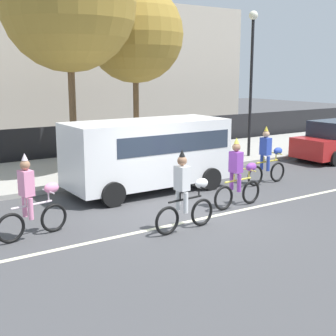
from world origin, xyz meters
name	(u,v)px	position (x,y,z in m)	size (l,w,h in m)	color
ground_plane	(183,215)	(0.00, 0.00, 0.00)	(80.00, 80.00, 0.00)	#424244
road_centre_line	(195,220)	(0.00, -0.50, 0.00)	(36.00, 0.14, 0.01)	beige
sidewalk_curb	(82,169)	(0.00, 6.50, 0.07)	(60.00, 5.00, 0.15)	#9E9B93
fence_line	(53,143)	(0.00, 9.40, 0.70)	(40.00, 0.08, 1.40)	black
building_backdrop	(4,69)	(0.44, 18.00, 3.76)	(28.00, 8.00, 7.52)	#B2A899
parade_cyclist_pink	(32,201)	(-3.73, 0.52, 0.84)	(1.71, 0.53, 1.92)	black
parade_cyclist_zebra	(186,195)	(-0.63, -0.97, 0.84)	(1.72, 0.50, 1.92)	black
parade_cyclist_purple	(238,177)	(1.68, -0.19, 0.84)	(1.72, 0.50, 1.92)	black
parade_cyclist_cobalt	(267,159)	(4.29, 1.30, 0.84)	(1.72, 0.50, 1.92)	black
parked_van_white	(149,150)	(0.62, 2.70, 1.28)	(5.00, 2.22, 2.18)	white
street_lamp_post	(252,63)	(6.86, 4.90, 3.99)	(0.36, 0.36, 5.86)	black
street_tree_near_lamp	(68,3)	(-0.48, 5.98, 5.85)	(4.54, 4.54, 7.98)	brown
street_tree_far_corner	(135,34)	(3.08, 7.78, 5.13)	(3.96, 3.96, 6.97)	brown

